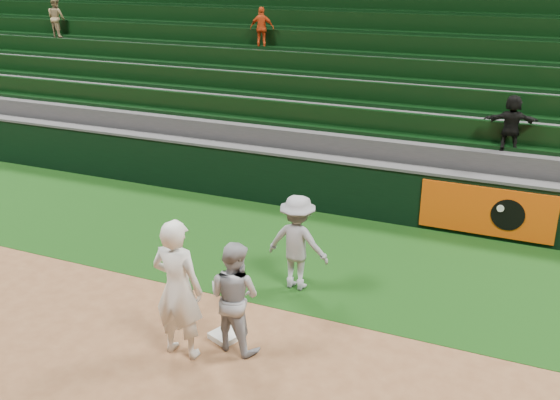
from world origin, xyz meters
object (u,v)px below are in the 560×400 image
object	(u,v)px
first_base	(226,336)
first_baseman	(178,289)
base_coach	(297,243)
baserunner	(234,296)

from	to	relation	value
first_base	first_baseman	distance (m)	1.21
first_baseman	base_coach	size ratio (longest dim) A/B	1.24
first_base	base_coach	bearing A→B (deg)	78.08
first_baseman	base_coach	xyz separation A→B (m)	(0.80, 2.43, -0.19)
first_base	baserunner	world-z (taller)	baserunner
baserunner	base_coach	xyz separation A→B (m)	(0.16, 1.99, 0.01)
baserunner	base_coach	world-z (taller)	base_coach
base_coach	first_base	bearing A→B (deg)	80.51
first_baseman	base_coach	bearing A→B (deg)	-107.64
first_base	baserunner	size ratio (longest dim) A/B	0.24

